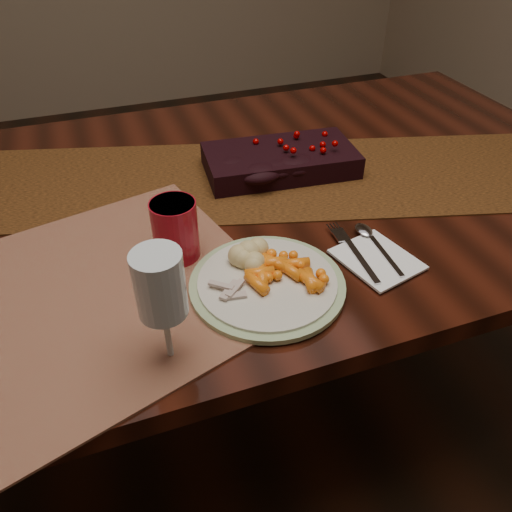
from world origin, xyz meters
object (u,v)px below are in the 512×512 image
object	(u,v)px
turkey_shreds	(234,288)
red_cup	(175,230)
napkin	(377,259)
wine_glass	(164,310)
dinner_plate	(267,283)
dining_table	(231,315)
centerpiece	(280,157)
mashed_potatoes	(247,252)
placemat_main	(84,328)
baby_carrots	(281,275)

from	to	relation	value
turkey_shreds	red_cup	world-z (taller)	red_cup
napkin	wine_glass	world-z (taller)	wine_glass
red_cup	wine_glass	bearing A→B (deg)	-105.48
dinner_plate	turkey_shreds	distance (m)	0.06
dining_table	dinner_plate	distance (m)	0.50
dining_table	centerpiece	size ratio (longest dim) A/B	5.41
red_cup	dinner_plate	bearing A→B (deg)	-48.15
turkey_shreds	red_cup	bearing A→B (deg)	112.53
napkin	centerpiece	bearing A→B (deg)	82.17
mashed_potatoes	red_cup	xyz separation A→B (m)	(-0.10, 0.08, 0.02)
placemat_main	turkey_shreds	world-z (taller)	turkey_shreds
wine_glass	placemat_main	bearing A→B (deg)	139.52
dining_table	mashed_potatoes	bearing A→B (deg)	-99.00
dining_table	mashed_potatoes	xyz separation A→B (m)	(-0.04, -0.27, 0.42)
dining_table	baby_carrots	bearing A→B (deg)	-91.07
baby_carrots	red_cup	size ratio (longest dim) A/B	1.04
dining_table	turkey_shreds	size ratio (longest dim) A/B	25.68
dining_table	red_cup	xyz separation A→B (m)	(-0.15, -0.19, 0.43)
centerpiece	placemat_main	xyz separation A→B (m)	(-0.46, -0.35, -0.03)
dinner_plate	wine_glass	distance (m)	0.22
dining_table	wine_glass	size ratio (longest dim) A/B	9.75
placemat_main	dinner_plate	xyz separation A→B (m)	(0.29, -0.01, 0.01)
baby_carrots	red_cup	world-z (taller)	red_cup
dinner_plate	baby_carrots	distance (m)	0.03
turkey_shreds	napkin	world-z (taller)	turkey_shreds
mashed_potatoes	turkey_shreds	distance (m)	0.08
centerpiece	baby_carrots	size ratio (longest dim) A/B	2.95
dinner_plate	turkey_shreds	size ratio (longest dim) A/B	3.67
centerpiece	napkin	xyz separation A→B (m)	(0.04, -0.36, -0.03)
napkin	placemat_main	bearing A→B (deg)	165.09
placemat_main	napkin	world-z (taller)	napkin
wine_glass	mashed_potatoes	bearing A→B (deg)	40.41
placemat_main	baby_carrots	distance (m)	0.32
placemat_main	red_cup	xyz separation A→B (m)	(0.17, 0.12, 0.06)
dining_table	dinner_plate	bearing A→B (deg)	-94.71
dinner_plate	baby_carrots	bearing A→B (deg)	-19.25
napkin	baby_carrots	bearing A→B (deg)	168.08
placemat_main	wine_glass	bearing A→B (deg)	-57.95
placemat_main	wine_glass	distance (m)	0.17
centerpiece	turkey_shreds	world-z (taller)	centerpiece
baby_carrots	turkey_shreds	size ratio (longest dim) A/B	1.61
placemat_main	napkin	size ratio (longest dim) A/B	3.71
red_cup	placemat_main	bearing A→B (deg)	-144.34
napkin	red_cup	distance (m)	0.36
placemat_main	mashed_potatoes	size ratio (longest dim) A/B	5.86
baby_carrots	napkin	bearing A→B (deg)	1.92
centerpiece	napkin	distance (m)	0.37
dinner_plate	red_cup	world-z (taller)	red_cup
dining_table	dinner_plate	world-z (taller)	dinner_plate
wine_glass	dinner_plate	bearing A→B (deg)	25.93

